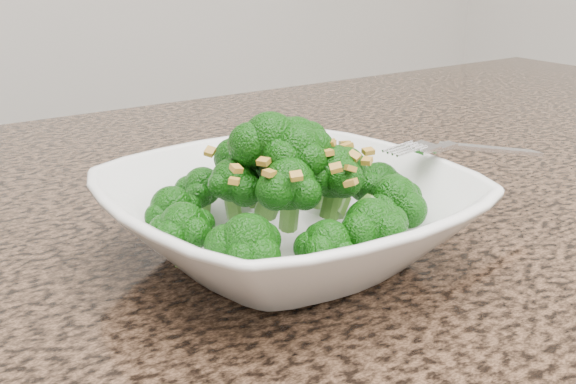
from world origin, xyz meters
TOP-DOWN VIEW (x-y plane):
  - granite_counter at (0.00, 0.30)m, footprint 1.64×1.04m
  - bowl at (-0.11, 0.29)m, footprint 0.26×0.26m
  - broccoli_pile at (-0.11, 0.29)m, footprint 0.22×0.22m
  - garlic_topping at (-0.11, 0.29)m, footprint 0.13×0.13m
  - fork at (0.02, 0.26)m, footprint 0.18×0.04m

SIDE VIEW (x-z plane):
  - granite_counter at x=0.00m, z-range 0.87..0.90m
  - bowl at x=-0.11m, z-range 0.90..0.96m
  - fork at x=0.02m, z-range 0.96..0.97m
  - broccoli_pile at x=-0.11m, z-range 0.96..1.03m
  - garlic_topping at x=-0.11m, z-range 1.03..1.03m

